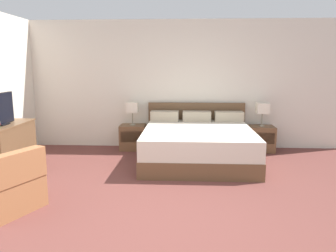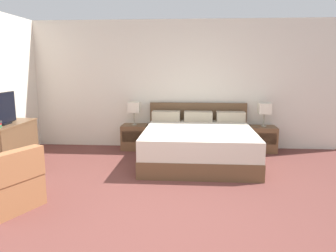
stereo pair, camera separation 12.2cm
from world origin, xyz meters
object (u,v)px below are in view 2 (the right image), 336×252
at_px(table_lamp_right, 264,109).
at_px(dresser, 9,145).
at_px(nightstand_left, 135,137).
at_px(tv, 2,109).
at_px(nightstand_right, 263,139).
at_px(bed, 198,144).
at_px(table_lamp_left, 134,108).
at_px(armchair_by_window, 6,186).

bearing_deg(table_lamp_right, dresser, -162.46).
xyz_separation_m(nightstand_left, dresser, (-1.91, -1.44, 0.14)).
bearing_deg(tv, nightstand_left, 38.86).
relative_size(nightstand_left, table_lamp_right, 1.09).
bearing_deg(nightstand_right, table_lamp_right, 90.00).
bearing_deg(bed, tv, -166.88).
xyz_separation_m(table_lamp_left, tv, (-1.91, -1.54, 0.15)).
distance_m(bed, table_lamp_right, 1.64).
height_order(dresser, armchair_by_window, dresser).
height_order(nightstand_right, table_lamp_left, table_lamp_left).
height_order(nightstand_left, table_lamp_left, table_lamp_left).
bearing_deg(dresser, table_lamp_left, 37.01).
bearing_deg(armchair_by_window, nightstand_right, 39.22).
relative_size(bed, armchair_by_window, 2.35).
bearing_deg(table_lamp_left, bed, -30.69).
bearing_deg(nightstand_left, bed, -30.64).
relative_size(table_lamp_left, tv, 0.63).
xyz_separation_m(bed, table_lamp_right, (1.33, 0.79, 0.56)).
xyz_separation_m(bed, nightstand_left, (-1.33, 0.79, -0.07)).
distance_m(nightstand_right, table_lamp_right, 0.62).
distance_m(nightstand_left, armchair_by_window, 3.20).
distance_m(bed, dresser, 3.31).
distance_m(table_lamp_right, armchair_by_window, 4.81).
relative_size(bed, table_lamp_left, 4.49).
bearing_deg(tv, nightstand_right, 18.65).
relative_size(bed, tv, 2.82).
distance_m(tv, armchair_by_window, 1.87).
bearing_deg(bed, nightstand_left, 149.36).
relative_size(bed, nightstand_right, 4.12).
relative_size(nightstand_right, armchair_by_window, 0.57).
bearing_deg(dresser, bed, 11.44).
distance_m(nightstand_right, dresser, 4.79).
height_order(bed, table_lamp_right, table_lamp_right).
xyz_separation_m(nightstand_left, table_lamp_left, (0.00, 0.00, 0.62)).
relative_size(bed, table_lamp_right, 4.49).
xyz_separation_m(nightstand_right, dresser, (-4.57, -1.44, 0.14)).
bearing_deg(tv, armchair_by_window, -59.71).
relative_size(nightstand_left, table_lamp_left, 1.09).
relative_size(table_lamp_right, tv, 0.63).
bearing_deg(tv, table_lamp_left, 38.89).
bearing_deg(nightstand_right, tv, -161.35).
relative_size(bed, dresser, 1.78).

